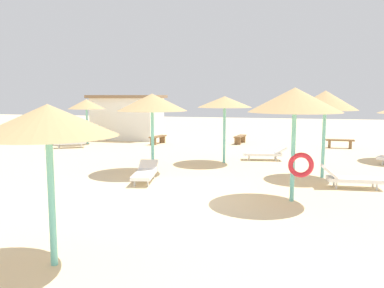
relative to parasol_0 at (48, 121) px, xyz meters
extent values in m
plane|color=beige|center=(0.54, 4.73, -2.52)|extent=(80.00, 80.00, 0.00)
cylinder|color=#6BC6BC|center=(0.00, 0.00, -1.34)|extent=(0.12, 0.12, 2.36)
cone|color=tan|center=(0.00, 0.00, 0.02)|extent=(2.35, 2.35, 0.54)
cylinder|color=#6BC6BC|center=(5.11, 8.74, -1.26)|extent=(0.12, 0.12, 2.52)
cone|color=tan|center=(5.11, 8.74, 0.25)|extent=(2.24, 2.24, 0.68)
cylinder|color=#6BC6BC|center=(-1.11, 8.16, -1.29)|extent=(0.12, 0.12, 2.45)
cone|color=tan|center=(-1.11, 8.16, 0.16)|extent=(2.64, 2.64, 0.64)
cylinder|color=#6BC6BC|center=(-8.00, 15.57, -1.41)|extent=(0.12, 0.12, 2.21)
cone|color=tan|center=(-8.00, 15.57, -0.11)|extent=(2.20, 2.20, 0.58)
cylinder|color=#6BC6BC|center=(1.18, 10.92, -1.26)|extent=(0.12, 0.12, 2.52)
cone|color=tan|center=(1.18, 10.92, 0.14)|extent=(2.34, 2.34, 0.47)
cylinder|color=#6BC6BC|center=(4.04, 5.27, -1.23)|extent=(0.12, 0.12, 2.58)
cone|color=tan|center=(4.04, 5.27, 0.30)|extent=(2.54, 2.54, 0.67)
torus|color=red|center=(4.26, 5.27, -1.49)|extent=(0.71, 0.22, 0.70)
cube|color=white|center=(5.99, 7.32, -2.24)|extent=(1.74, 0.77, 0.12)
cube|color=white|center=(5.19, 7.26, -2.00)|extent=(0.53, 0.68, 0.41)
cylinder|color=silver|center=(5.41, 7.05, -2.41)|extent=(0.06, 0.06, 0.22)
cylinder|color=silver|center=(5.38, 7.49, -2.41)|extent=(0.06, 0.06, 0.22)
cylinder|color=silver|center=(6.61, 7.15, -2.41)|extent=(0.06, 0.06, 0.22)
cylinder|color=silver|center=(6.57, 7.59, -2.41)|extent=(0.06, 0.06, 0.22)
cube|color=white|center=(-0.81, 6.48, -2.24)|extent=(0.95, 1.79, 0.12)
cube|color=white|center=(-0.96, 7.27, -2.06)|extent=(0.73, 0.64, 0.31)
cylinder|color=silver|center=(-1.14, 7.03, -2.41)|extent=(0.06, 0.06, 0.22)
cylinder|color=silver|center=(-0.71, 7.11, -2.41)|extent=(0.06, 0.06, 0.22)
cylinder|color=silver|center=(-0.92, 5.85, -2.41)|extent=(0.06, 0.06, 0.22)
cylinder|color=silver|center=(-0.49, 5.94, -2.41)|extent=(0.06, 0.06, 0.22)
cube|color=white|center=(-8.00, 13.61, -2.24)|extent=(1.80, 1.38, 0.12)
cube|color=white|center=(-8.70, 13.22, -2.00)|extent=(0.72, 0.79, 0.42)
cylinder|color=silver|center=(-8.41, 13.13, -2.41)|extent=(0.06, 0.06, 0.22)
cylinder|color=silver|center=(-8.63, 13.51, -2.41)|extent=(0.06, 0.06, 0.22)
cylinder|color=silver|center=(-7.36, 13.71, -2.41)|extent=(0.06, 0.06, 0.22)
cylinder|color=silver|center=(-7.58, 14.09, -2.41)|extent=(0.06, 0.06, 0.22)
cube|color=white|center=(2.76, 12.08, -2.24)|extent=(1.78, 0.90, 0.12)
cube|color=white|center=(3.54, 12.21, -2.04)|extent=(0.61, 0.71, 0.34)
cylinder|color=silver|center=(3.31, 12.39, -2.41)|extent=(0.06, 0.06, 0.22)
cylinder|color=silver|center=(3.38, 11.96, -2.41)|extent=(0.06, 0.06, 0.22)
cylinder|color=silver|center=(2.13, 12.20, -2.41)|extent=(0.06, 0.06, 0.22)
cylinder|color=silver|center=(2.20, 11.77, -2.41)|extent=(0.06, 0.06, 0.22)
cylinder|color=silver|center=(7.78, 11.99, -2.41)|extent=(0.06, 0.06, 0.22)
cube|color=brown|center=(-3.80, 16.50, -2.07)|extent=(0.67, 1.55, 0.08)
cube|color=brown|center=(-3.90, 15.96, -2.31)|extent=(0.38, 0.19, 0.41)
cube|color=brown|center=(-3.70, 17.04, -2.31)|extent=(0.38, 0.19, 0.41)
cube|color=brown|center=(1.02, 17.86, -2.07)|extent=(0.61, 1.54, 0.08)
cube|color=brown|center=(0.94, 17.32, -2.31)|extent=(0.37, 0.17, 0.41)
cube|color=brown|center=(1.10, 18.41, -2.31)|extent=(0.37, 0.17, 0.41)
cube|color=brown|center=(6.67, 17.17, -2.07)|extent=(1.51, 0.42, 0.08)
cube|color=brown|center=(6.12, 17.18, -2.31)|extent=(0.13, 0.36, 0.41)
cube|color=brown|center=(7.22, 17.16, -2.31)|extent=(0.13, 0.36, 0.41)
cube|color=silver|center=(-9.24, 23.43, -1.85)|extent=(4.22, 2.30, 0.90)
cube|color=#262D38|center=(-9.44, 23.46, -1.10)|extent=(2.22, 1.85, 0.60)
cylinder|color=black|center=(-7.77, 24.09, -2.20)|extent=(0.67, 0.32, 0.64)
cylinder|color=black|center=(-8.04, 22.35, -2.20)|extent=(0.67, 0.32, 0.64)
cylinder|color=black|center=(-10.44, 24.51, -2.20)|extent=(0.67, 0.32, 0.64)
cylinder|color=black|center=(-10.71, 22.77, -2.20)|extent=(0.67, 0.32, 0.64)
cube|color=white|center=(-6.72, 18.79, -1.15)|extent=(4.22, 2.85, 2.74)
cube|color=#8C6B4C|center=(-6.72, 18.79, 0.32)|extent=(4.62, 3.25, 0.20)
camera|label=1|loc=(3.91, -5.70, 0.43)|focal=36.43mm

